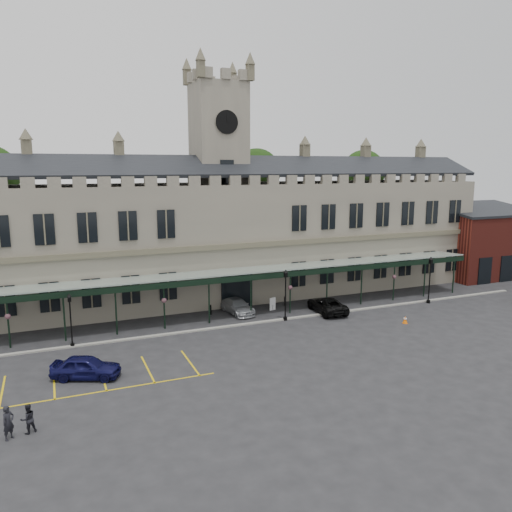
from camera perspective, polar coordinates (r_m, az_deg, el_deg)
name	(u,v)px	position (r m, az deg, el deg)	size (l,w,h in m)	color
ground	(285,343)	(40.07, 3.35, -9.90)	(140.00, 140.00, 0.00)	black
station_building	(220,236)	(52.89, -4.13, 2.26)	(60.00, 10.36, 17.30)	#6B6659
clock_tower	(219,173)	(52.47, -4.25, 9.47)	(5.60, 5.60, 24.80)	#6B6659
canopy	(250,292)	(45.88, -0.70, -4.12)	(50.00, 4.10, 4.30)	#8C9E93
brick_annex	(482,243)	(69.53, 24.40, 1.36)	(12.40, 8.36, 9.23)	maroon
kerb	(258,322)	(44.79, 0.25, -7.61)	(60.00, 0.40, 0.12)	gray
parking_markings	(103,379)	(35.20, -17.05, -13.29)	(16.00, 6.00, 0.01)	gold
tree_behind_mid	(257,174)	(63.72, 0.08, 9.36)	(6.00, 6.00, 16.00)	#332314
tree_behind_right	(363,173)	(71.43, 12.17, 9.23)	(6.00, 6.00, 16.00)	#332314
lamp_post_left	(70,315)	(40.91, -20.44, -6.39)	(0.40, 0.40, 4.27)	black
lamp_post_mid	(286,290)	(44.93, 3.40, -3.93)	(0.45, 0.45, 4.72)	black
lamp_post_right	(430,276)	(53.47, 19.26, -2.12)	(0.46, 0.46, 4.84)	black
traffic_cone	(405,320)	(46.58, 16.68, -6.99)	(0.43, 0.43, 0.69)	#FF6A08
sign_board	(273,304)	(48.56, 1.91, -5.51)	(0.71, 0.27, 1.25)	black
bollard_left	(211,310)	(47.36, -5.21, -6.13)	(0.17, 0.17, 0.95)	black
bollard_right	(285,301)	(50.12, 3.31, -5.18)	(0.17, 0.17, 0.95)	black
car_left_a	(86,367)	(35.39, -18.86, -11.93)	(1.80, 4.47, 1.52)	#0D0E3D
car_taxi	(237,306)	(47.59, -2.15, -5.74)	(1.92, 4.72, 1.37)	#9DA0A5
car_van	(327,305)	(48.28, 8.12, -5.56)	(2.40, 5.20, 1.45)	black
person_a	(8,423)	(29.59, -26.45, -16.69)	(0.66, 0.44, 1.82)	black
person_b	(28,419)	(29.82, -24.61, -16.55)	(0.78, 0.61, 1.60)	black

